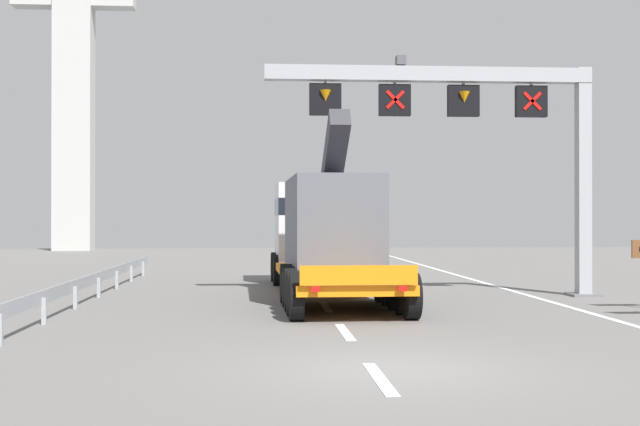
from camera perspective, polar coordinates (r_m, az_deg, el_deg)
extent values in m
plane|color=slate|center=(13.67, 4.64, -10.34)|extent=(112.00, 112.00, 0.00)
cube|color=silver|center=(12.82, 4.01, -10.98)|extent=(0.20, 2.60, 0.01)
cube|color=silver|center=(17.88, 1.68, -7.96)|extent=(0.20, 2.60, 0.01)
cube|color=silver|center=(22.99, 0.39, -6.27)|extent=(0.20, 2.60, 0.01)
cube|color=silver|center=(28.12, -0.42, -5.20)|extent=(0.20, 2.60, 0.01)
cube|color=silver|center=(33.26, -0.98, -4.46)|extent=(0.20, 2.60, 0.01)
cube|color=silver|center=(38.41, -1.39, -3.91)|extent=(0.20, 2.60, 0.01)
cube|color=silver|center=(43.56, -1.71, -3.50)|extent=(0.20, 2.60, 0.01)
cube|color=silver|center=(48.72, -1.95, -3.17)|extent=(0.20, 2.60, 0.01)
cube|color=silver|center=(53.87, -2.15, -2.90)|extent=(0.20, 2.60, 0.01)
cube|color=silver|center=(59.03, -2.31, -2.68)|extent=(0.20, 2.60, 0.01)
cube|color=silver|center=(64.19, -2.45, -2.50)|extent=(0.20, 2.60, 0.01)
cube|color=silver|center=(69.35, -2.57, -2.34)|extent=(0.20, 2.60, 0.01)
cube|color=silver|center=(26.72, 13.99, -5.44)|extent=(0.20, 63.00, 0.01)
cube|color=#9EA0A5|center=(27.32, 17.20, 2.00)|extent=(0.40, 0.40, 6.99)
cube|color=slate|center=(27.40, 17.21, -5.24)|extent=(0.90, 0.90, 0.08)
cube|color=#9EA0A5|center=(26.32, 7.31, 9.19)|extent=(9.96, 0.44, 0.44)
cube|color=#4C4C51|center=(26.24, 5.42, 10.10)|extent=(0.28, 0.40, 0.28)
cube|color=black|center=(26.99, 13.94, 7.25)|extent=(0.96, 0.24, 0.95)
cube|color=#9EA0A5|center=(27.07, 13.94, 8.35)|extent=(0.08, 0.08, 0.16)
cube|color=red|center=(26.87, 14.03, 7.28)|extent=(0.58, 0.02, 0.58)
cube|color=red|center=(26.87, 14.03, 7.28)|extent=(0.58, 0.02, 0.58)
cube|color=black|center=(26.42, 9.56, 7.41)|extent=(0.96, 0.24, 0.95)
cube|color=#9EA0A5|center=(26.50, 9.56, 8.53)|extent=(0.08, 0.08, 0.16)
cone|color=orange|center=(26.31, 9.63, 7.65)|extent=(0.34, 0.34, 0.33)
cube|color=black|center=(26.01, 5.02, 7.53)|extent=(0.96, 0.24, 0.95)
cube|color=#9EA0A5|center=(26.09, 5.02, 8.67)|extent=(0.08, 0.08, 0.16)
cube|color=red|center=(25.89, 5.06, 7.57)|extent=(0.58, 0.02, 0.58)
cube|color=red|center=(25.89, 5.06, 7.57)|extent=(0.58, 0.02, 0.58)
cube|color=black|center=(25.77, 0.35, 7.60)|extent=(0.96, 0.24, 0.95)
cube|color=#9EA0A5|center=(25.85, 0.35, 8.75)|extent=(0.08, 0.08, 0.16)
cone|color=orange|center=(25.66, 0.38, 7.85)|extent=(0.34, 0.34, 0.33)
cube|color=orange|center=(24.34, 0.87, -4.24)|extent=(3.06, 10.47, 0.24)
cube|color=orange|center=(19.09, 2.62, -4.18)|extent=(2.66, 0.15, 0.44)
cylinder|color=black|center=(19.76, -1.59, -5.65)|extent=(0.35, 1.11, 1.10)
cylinder|color=black|center=(20.13, 6.13, -5.56)|extent=(0.35, 1.11, 1.10)
cylinder|color=black|center=(20.81, -1.79, -5.39)|extent=(0.35, 1.11, 1.10)
cylinder|color=black|center=(21.15, 5.56, -5.31)|extent=(0.35, 1.11, 1.10)
cylinder|color=black|center=(21.85, -1.97, -5.15)|extent=(0.35, 1.11, 1.10)
cylinder|color=black|center=(22.18, 5.04, -5.08)|extent=(0.35, 1.11, 1.10)
cylinder|color=black|center=(22.89, -2.13, -4.93)|extent=(0.35, 1.11, 1.10)
cylinder|color=black|center=(23.21, 4.56, -4.87)|extent=(0.35, 1.11, 1.10)
cylinder|color=black|center=(23.94, -2.28, -4.73)|extent=(0.35, 1.11, 1.10)
cylinder|color=black|center=(24.24, 4.13, -4.68)|extent=(0.35, 1.11, 1.10)
cube|color=silver|center=(31.35, -0.57, -0.87)|extent=(2.66, 3.26, 3.10)
cube|color=black|center=(31.35, -0.57, 0.40)|extent=(2.68, 3.28, 0.60)
cylinder|color=black|center=(32.20, -2.99, -3.62)|extent=(0.37, 1.11, 1.10)
cylinder|color=black|center=(32.41, 1.57, -3.60)|extent=(0.37, 1.11, 1.10)
cylinder|color=black|center=(30.20, -2.82, -3.83)|extent=(0.37, 1.11, 1.10)
cylinder|color=black|center=(30.43, 2.04, -3.81)|extent=(0.37, 1.11, 1.10)
cube|color=#565B66|center=(24.68, 0.76, -0.77)|extent=(2.52, 5.78, 2.70)
cube|color=#2D2D33|center=(23.89, 0.99, 3.90)|extent=(0.63, 2.96, 2.29)
cube|color=red|center=(18.96, -0.31, -5.12)|extent=(0.20, 0.07, 0.12)
cube|color=red|center=(19.23, 5.54, -5.05)|extent=(0.20, 0.07, 0.12)
cube|color=#999EA3|center=(24.78, -15.40, -4.46)|extent=(0.04, 25.85, 0.32)
cube|color=#999EA3|center=(16.98, -20.63, -7.34)|extent=(0.10, 0.10, 0.60)
cube|color=#999EA3|center=(20.08, -17.98, -6.27)|extent=(0.10, 0.10, 0.60)
cube|color=#999EA3|center=(23.22, -16.05, -5.47)|extent=(0.10, 0.10, 0.60)
cube|color=#999EA3|center=(26.37, -14.58, -4.87)|extent=(0.10, 0.10, 0.60)
cube|color=#999EA3|center=(29.55, -13.43, -4.38)|extent=(0.10, 0.10, 0.60)
cube|color=#999EA3|center=(32.73, -12.50, -4.00)|extent=(0.10, 0.10, 0.60)
cube|color=#999EA3|center=(35.93, -11.74, -3.68)|extent=(0.10, 0.10, 0.60)
cube|color=#B7B7B2|center=(67.54, -16.14, 10.62)|extent=(2.80, 2.00, 30.49)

